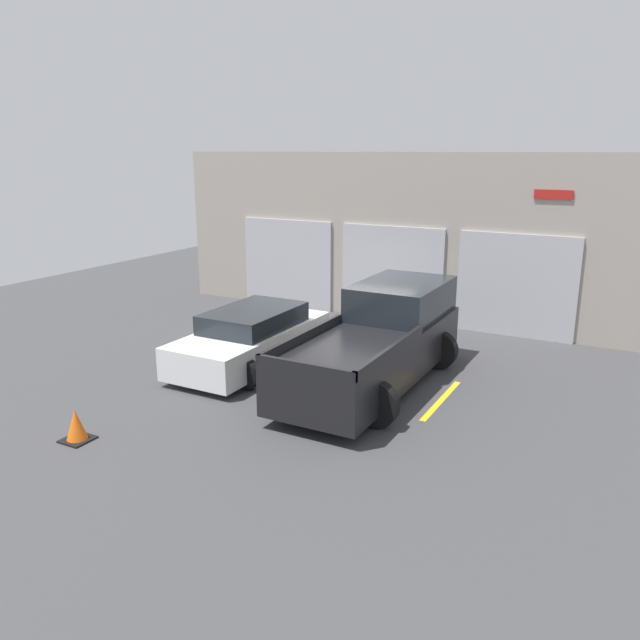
# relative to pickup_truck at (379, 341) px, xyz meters

# --- Properties ---
(ground_plane) EXTENTS (28.00, 28.00, 0.00)m
(ground_plane) POSITION_rel_pickup_truck_xyz_m (-1.47, 1.75, -0.89)
(ground_plane) COLOR #3D3D3F
(shophouse_building) EXTENTS (14.17, 0.68, 4.62)m
(shophouse_building) POSITION_rel_pickup_truck_xyz_m (-1.48, 5.04, 1.38)
(shophouse_building) COLOR #9E9389
(shophouse_building) RESTS_ON ground
(pickup_truck) EXTENTS (2.49, 5.54, 1.90)m
(pickup_truck) POSITION_rel_pickup_truck_xyz_m (0.00, 0.00, 0.00)
(pickup_truck) COLOR black
(pickup_truck) RESTS_ON ground
(sedan_white) EXTENTS (2.13, 4.22, 1.26)m
(sedan_white) POSITION_rel_pickup_truck_xyz_m (-2.94, -0.31, -0.28)
(sedan_white) COLOR white
(sedan_white) RESTS_ON ground
(parking_stripe_far_left) EXTENTS (0.12, 2.20, 0.01)m
(parking_stripe_far_left) POSITION_rel_pickup_truck_xyz_m (-4.41, -0.33, -0.88)
(parking_stripe_far_left) COLOR gold
(parking_stripe_far_left) RESTS_ON ground
(parking_stripe_left) EXTENTS (0.12, 2.20, 0.01)m
(parking_stripe_left) POSITION_rel_pickup_truck_xyz_m (-1.47, -0.33, -0.88)
(parking_stripe_left) COLOR gold
(parking_stripe_left) RESTS_ON ground
(parking_stripe_centre) EXTENTS (0.12, 2.20, 0.01)m
(parking_stripe_centre) POSITION_rel_pickup_truck_xyz_m (1.47, -0.33, -0.88)
(parking_stripe_centre) COLOR gold
(parking_stripe_centre) RESTS_ON ground
(traffic_cone) EXTENTS (0.47, 0.47, 0.55)m
(traffic_cone) POSITION_rel_pickup_truck_xyz_m (-3.31, -4.90, -0.63)
(traffic_cone) COLOR black
(traffic_cone) RESTS_ON ground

